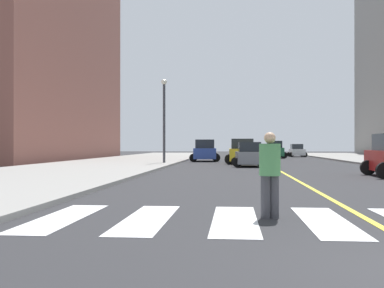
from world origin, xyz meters
TOP-DOWN VIEW (x-y plane):
  - sidewalk_kerb_west at (-12.20, 20.00)m, footprint 10.00×120.00m
  - crosswalk_paint at (0.00, 4.00)m, footprint 13.50×4.00m
  - lane_divider_paint at (0.00, 40.00)m, footprint 0.16×80.00m
  - low_rise_brick_west at (-26.31, 42.89)m, footprint 16.00×32.00m
  - car_gray_nearest at (-1.64, 28.20)m, footprint 2.54×3.96m
  - car_green_second at (2.08, 50.82)m, footprint 2.96×4.61m
  - car_blue_third at (-5.40, 38.96)m, footprint 2.98×4.64m
  - car_white_fourth at (5.49, 57.10)m, footprint 2.35×3.74m
  - car_yellow_sixth at (-2.04, 33.47)m, footprint 2.88×4.58m
  - pedestrian_crossing at (-1.97, 4.33)m, footprint 0.44×0.44m
  - street_lamp at (-8.15, 31.26)m, footprint 0.44×0.44m

SIDE VIEW (x-z plane):
  - lane_divider_paint at x=0.00m, z-range 0.00..0.01m
  - crosswalk_paint at x=0.00m, z-range 0.00..0.01m
  - sidewalk_kerb_west at x=-12.20m, z-range 0.00..0.15m
  - car_white_fourth at x=5.49m, z-range -0.05..1.61m
  - car_gray_nearest at x=-1.64m, z-range -0.06..1.68m
  - car_green_second at x=2.08m, z-range -0.07..1.96m
  - car_blue_third at x=-5.40m, z-range -0.07..1.97m
  - car_yellow_sixth at x=-2.04m, z-range -0.07..1.97m
  - pedestrian_crossing at x=-1.97m, z-range 0.09..1.89m
  - street_lamp at x=-8.15m, z-range 0.80..7.35m
  - low_rise_brick_west at x=-26.31m, z-range 0.00..22.32m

